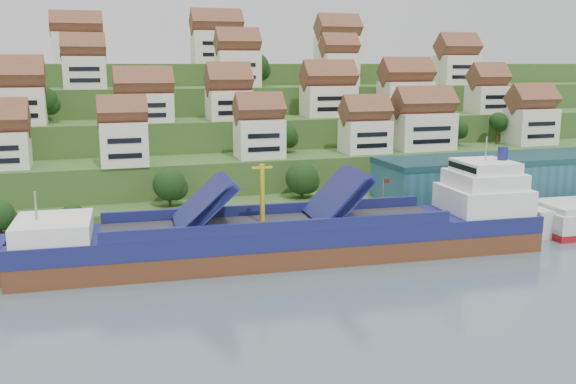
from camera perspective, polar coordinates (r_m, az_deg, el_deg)
name	(u,v)px	position (r m, az deg, el deg)	size (l,w,h in m)	color
ground	(309,256)	(105.99, 1.86, -5.69)	(300.00, 300.00, 0.00)	slate
quay	(380,220)	(126.50, 8.20, -2.47)	(180.00, 14.00, 2.20)	gray
hillside	(200,130)	(203.03, -7.82, 5.47)	(260.00, 128.00, 31.00)	#2D4C1E
hillside_village	(224,92)	(159.03, -5.70, 8.80)	(156.18, 61.32, 29.07)	white
hillside_trees	(209,131)	(142.88, -7.02, 5.42)	(140.19, 62.23, 30.86)	#183913
warehouse	(515,179)	(143.42, 19.55, 1.11)	(60.00, 15.00, 10.00)	#265B69
flagpole	(384,196)	(120.04, 8.49, -0.40)	(1.28, 0.16, 8.00)	gray
cargo_ship	(303,237)	(104.09, 1.34, -3.99)	(84.96, 17.94, 18.79)	#5C311C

